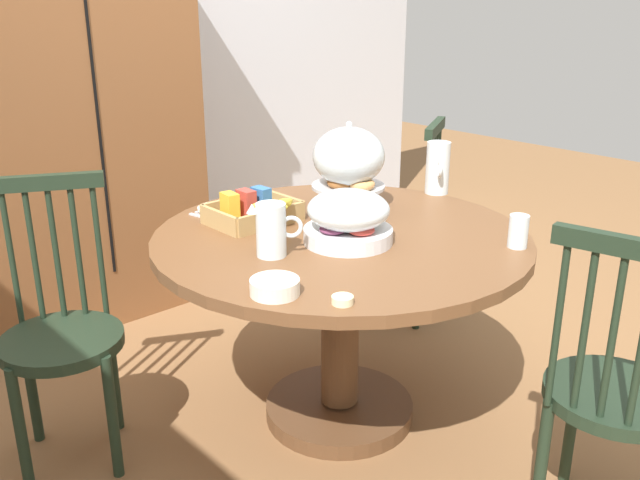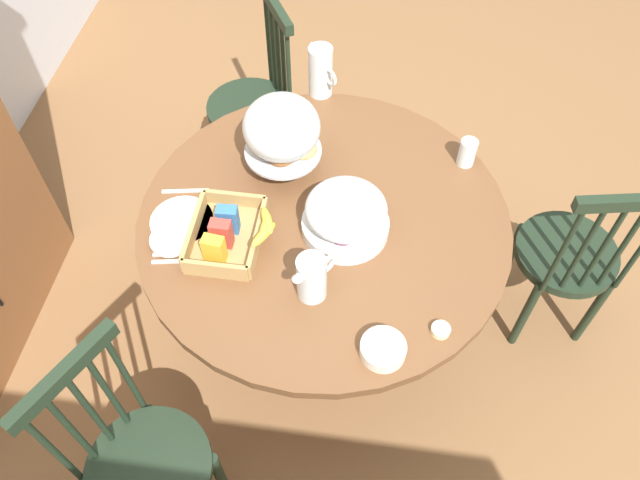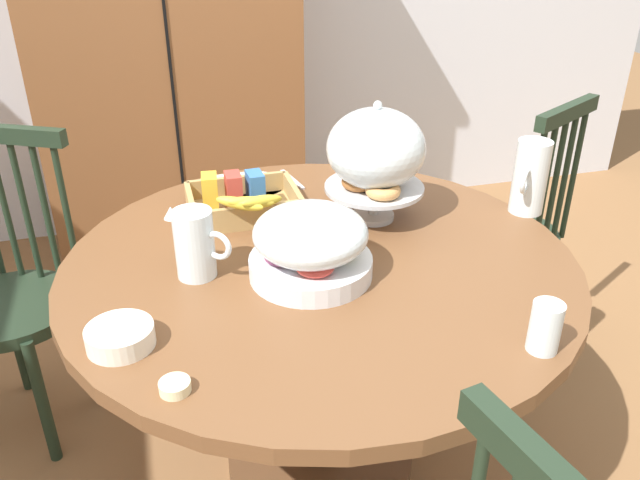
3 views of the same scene
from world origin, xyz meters
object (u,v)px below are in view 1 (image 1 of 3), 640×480
object	(u,v)px
fruit_platter_covered	(348,218)
china_plate_large	(238,207)
wooden_armoire	(72,116)
windsor_chair_near_window	(613,398)
dining_table	(341,284)
cereal_bowl	(275,287)
pastry_stand_with_dome	(349,160)
drinking_glass	(518,231)
milk_pitcher	(271,232)
orange_juice_pitcher	(438,170)
windsor_chair_facing_door	(62,337)
china_plate_small	(217,208)
windsor_chair_by_cabinet	(402,228)
cereal_basket	(254,211)
butter_dish	(343,300)

from	to	relation	value
fruit_platter_covered	china_plate_large	bearing A→B (deg)	94.27
wooden_armoire	windsor_chair_near_window	size ratio (longest dim) A/B	2.01
windsor_chair_near_window	dining_table	bearing A→B (deg)	99.49
china_plate_large	cereal_bowl	distance (m)	0.84
pastry_stand_with_dome	drinking_glass	distance (m)	0.69
milk_pitcher	cereal_bowl	bearing A→B (deg)	-127.09
orange_juice_pitcher	milk_pitcher	distance (m)	0.97
windsor_chair_near_window	windsor_chair_facing_door	bearing A→B (deg)	125.37
china_plate_small	wooden_armoire	bearing A→B (deg)	94.72
fruit_platter_covered	orange_juice_pitcher	size ratio (longest dim) A/B	1.39
windsor_chair_near_window	pastry_stand_with_dome	distance (m)	1.22
windsor_chair_near_window	wooden_armoire	bearing A→B (deg)	99.62
drinking_glass	windsor_chair_by_cabinet	bearing A→B (deg)	61.28
windsor_chair_facing_door	cereal_bowl	world-z (taller)	windsor_chair_facing_door
windsor_chair_by_cabinet	cereal_bowl	bearing A→B (deg)	-152.68
windsor_chair_by_cabinet	windsor_chair_facing_door	size ratio (longest dim) A/B	1.00
pastry_stand_with_dome	cereal_bowl	world-z (taller)	pastry_stand_with_dome
windsor_chair_near_window	drinking_glass	distance (m)	0.60
dining_table	pastry_stand_with_dome	world-z (taller)	pastry_stand_with_dome
pastry_stand_with_dome	cereal_basket	world-z (taller)	pastry_stand_with_dome
wooden_armoire	windsor_chair_by_cabinet	distance (m)	1.65
windsor_chair_near_window	china_plate_small	size ratio (longest dim) A/B	6.50
fruit_platter_covered	cereal_bowl	bearing A→B (deg)	-159.76
windsor_chair_near_window	orange_juice_pitcher	bearing A→B (deg)	64.62
pastry_stand_with_dome	milk_pitcher	world-z (taller)	pastry_stand_with_dome
windsor_chair_by_cabinet	fruit_platter_covered	bearing A→B (deg)	-149.42
pastry_stand_with_dome	china_plate_large	world-z (taller)	pastry_stand_with_dome
windsor_chair_facing_door	orange_juice_pitcher	distance (m)	1.58
windsor_chair_facing_door	cereal_bowl	distance (m)	0.84
fruit_platter_covered	cereal_bowl	world-z (taller)	fruit_platter_covered
windsor_chair_by_cabinet	orange_juice_pitcher	distance (m)	0.55
windsor_chair_facing_door	china_plate_large	size ratio (longest dim) A/B	4.43
orange_juice_pitcher	butter_dish	xyz separation A→B (m)	(-1.05, -0.52, -0.09)
wooden_armoire	windsor_chair_facing_door	distance (m)	1.34
fruit_platter_covered	pastry_stand_with_dome	bearing A→B (deg)	45.47
dining_table	windsor_chair_facing_door	distance (m)	0.96
windsor_chair_facing_door	drinking_glass	xyz separation A→B (m)	(1.17, -0.95, 0.34)
china_plate_small	windsor_chair_by_cabinet	bearing A→B (deg)	-2.80
windsor_chair_near_window	cereal_bowl	world-z (taller)	windsor_chair_near_window
cereal_basket	pastry_stand_with_dome	bearing A→B (deg)	-18.89
china_plate_large	windsor_chair_by_cabinet	bearing A→B (deg)	-2.56
orange_juice_pitcher	cereal_bowl	distance (m)	1.20
windsor_chair_near_window	cereal_basket	distance (m)	1.32
pastry_stand_with_dome	butter_dish	xyz separation A→B (m)	(-0.61, -0.59, -0.19)
cereal_basket	china_plate_small	size ratio (longest dim) A/B	2.11
china_plate_large	cereal_bowl	size ratio (longest dim) A/B	1.57
windsor_chair_by_cabinet	pastry_stand_with_dome	bearing A→B (deg)	-157.13
windsor_chair_facing_door	pastry_stand_with_dome	distance (m)	1.19
drinking_glass	windsor_chair_facing_door	bearing A→B (deg)	141.02
windsor_chair_facing_door	wooden_armoire	bearing A→B (deg)	62.16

